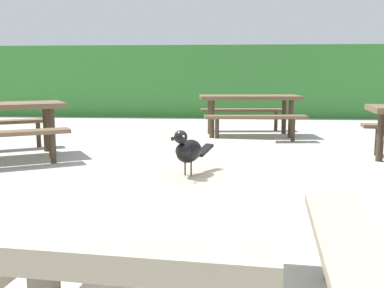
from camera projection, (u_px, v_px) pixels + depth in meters
hedge_wall at (229, 81)px, 12.43m from camera, size 28.00×2.29×1.85m
picnic_table_foreground at (185, 212)px, 1.88m from camera, size 1.84×1.87×0.74m
bird_grackle at (188, 150)px, 1.72m from camera, size 0.16×0.27×0.18m
picnic_table_far_centre at (249, 106)px, 8.11m from camera, size 1.86×1.83×0.74m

